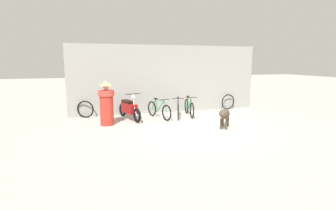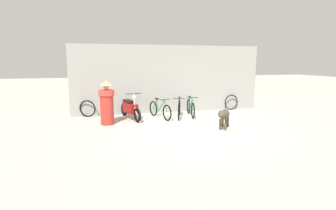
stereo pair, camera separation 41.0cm
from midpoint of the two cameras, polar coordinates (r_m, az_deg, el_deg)
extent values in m
plane|color=#B7B2A5|center=(8.67, 6.99, -5.19)|extent=(60.00, 60.00, 0.00)
cube|color=gray|center=(11.35, 1.39, 5.67)|extent=(8.25, 0.20, 2.87)
torus|color=black|center=(9.74, 1.00, -1.70)|extent=(0.23, 0.59, 0.60)
torus|color=black|center=(10.64, -2.10, -0.75)|extent=(0.23, 0.59, 0.60)
cylinder|color=#1E7238|center=(10.05, -0.27, -0.21)|extent=(0.18, 0.51, 0.50)
cylinder|color=#1E7238|center=(10.31, -1.16, -0.05)|extent=(0.07, 0.14, 0.46)
cylinder|color=#1E7238|center=(10.06, -0.43, 1.10)|extent=(0.21, 0.60, 0.06)
cylinder|color=#1E7238|center=(10.47, -1.56, -1.03)|extent=(0.14, 0.40, 0.07)
cylinder|color=#1E7238|center=(10.48, -1.71, 0.23)|extent=(0.12, 0.31, 0.42)
cylinder|color=#1E7238|center=(9.76, 0.75, -0.36)|extent=(0.08, 0.19, 0.45)
cube|color=black|center=(10.32, -1.31, 1.39)|extent=(0.12, 0.19, 0.05)
cylinder|color=black|center=(9.79, 0.50, 1.20)|extent=(0.45, 0.16, 0.02)
torus|color=black|center=(9.87, 3.53, -1.52)|extent=(0.24, 0.59, 0.62)
torus|color=black|center=(10.85, 3.62, -0.53)|extent=(0.24, 0.59, 0.62)
cylinder|color=black|center=(10.22, 3.58, -0.01)|extent=(0.19, 0.47, 0.51)
cylinder|color=black|center=(10.50, 3.60, 0.16)|extent=(0.07, 0.13, 0.47)
cylinder|color=black|center=(10.23, 3.59, 1.31)|extent=(0.21, 0.55, 0.06)
cylinder|color=black|center=(10.67, 3.60, -0.82)|extent=(0.15, 0.36, 0.07)
cylinder|color=black|center=(10.68, 3.62, 0.44)|extent=(0.12, 0.29, 0.43)
cylinder|color=black|center=(9.91, 3.55, -0.17)|extent=(0.08, 0.17, 0.45)
cube|color=black|center=(10.51, 3.62, 1.61)|extent=(0.13, 0.19, 0.05)
cylinder|color=black|center=(9.94, 3.57, 1.40)|extent=(0.44, 0.17, 0.02)
torus|color=black|center=(10.19, 6.59, -1.22)|extent=(0.14, 0.62, 0.62)
torus|color=black|center=(11.17, 5.51, -0.26)|extent=(0.14, 0.62, 0.62)
cylinder|color=#1E7238|center=(10.53, 6.17, 0.25)|extent=(0.11, 0.50, 0.51)
cylinder|color=#1E7238|center=(10.82, 5.86, 0.41)|extent=(0.05, 0.13, 0.47)
cylinder|color=#1E7238|center=(10.55, 6.14, 1.53)|extent=(0.12, 0.58, 0.06)
cylinder|color=#1E7238|center=(10.99, 5.70, -0.54)|extent=(0.09, 0.38, 0.07)
cylinder|color=#1E7238|center=(11.00, 5.67, 0.69)|extent=(0.08, 0.30, 0.43)
cylinder|color=#1E7238|center=(10.22, 6.53, 0.09)|extent=(0.06, 0.18, 0.46)
cube|color=black|center=(10.83, 5.83, 1.82)|extent=(0.10, 0.19, 0.05)
cylinder|color=black|center=(10.26, 6.47, 1.62)|extent=(0.46, 0.10, 0.02)
torus|color=black|center=(9.51, -5.49, -2.22)|extent=(0.23, 0.54, 0.53)
torus|color=black|center=(10.71, -8.46, -0.97)|extent=(0.23, 0.54, 0.53)
cube|color=maroon|center=(10.07, -7.08, -0.63)|extent=(0.52, 0.97, 0.37)
cube|color=black|center=(10.19, -7.48, 0.81)|extent=(0.39, 0.64, 0.10)
cylinder|color=silver|center=(9.65, -6.15, 0.70)|extent=(0.09, 0.16, 0.59)
cylinder|color=silver|center=(9.59, -5.75, -1.63)|extent=(0.10, 0.23, 0.20)
cylinder|color=black|center=(9.66, -6.30, 2.46)|extent=(0.57, 0.18, 0.03)
sphere|color=silver|center=(9.64, -6.21, 1.73)|extent=(0.17, 0.17, 0.14)
ellipsoid|color=#4C3F33|center=(8.82, 13.48, -1.97)|extent=(0.68, 0.78, 0.31)
cylinder|color=#4C3F33|center=(8.66, 13.77, -4.21)|extent=(0.10, 0.10, 0.36)
cylinder|color=#4C3F33|center=(8.68, 12.64, -4.13)|extent=(0.10, 0.10, 0.36)
cylinder|color=#4C3F33|center=(9.10, 14.15, -3.57)|extent=(0.10, 0.10, 0.36)
cylinder|color=#4C3F33|center=(9.12, 13.07, -3.50)|extent=(0.10, 0.10, 0.36)
sphere|color=#4C3F33|center=(8.38, 13.09, -1.95)|extent=(0.37, 0.37, 0.27)
ellipsoid|color=#4C3F33|center=(8.27, 12.97, -2.24)|extent=(0.17, 0.18, 0.10)
cylinder|color=#4C3F33|center=(9.31, 13.90, -1.59)|extent=(0.22, 0.28, 0.17)
cylinder|color=#B72D23|center=(9.31, -11.93, -0.53)|extent=(0.59, 0.59, 1.21)
cylinder|color=#D63C32|center=(9.24, -12.04, 2.61)|extent=(0.69, 0.69, 0.18)
sphere|color=tan|center=(9.21, -12.08, 3.87)|extent=(0.24, 0.24, 0.19)
cone|color=tan|center=(9.20, -12.11, 4.71)|extent=(0.60, 0.60, 0.17)
torus|color=black|center=(12.33, 14.52, 0.58)|extent=(0.70, 0.13, 0.70)
torus|color=black|center=(10.80, -16.09, -0.76)|extent=(0.64, 0.31, 0.67)
camera|label=1|loc=(0.20, -88.74, 0.21)|focal=28.00mm
camera|label=2|loc=(0.20, 91.26, -0.21)|focal=28.00mm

